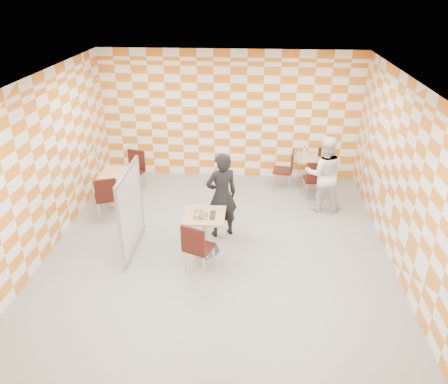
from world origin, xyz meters
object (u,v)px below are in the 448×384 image
Objects in this scene: chair_empty_far at (135,167)px; sport_bottle at (305,151)px; second_table at (311,167)px; man_white at (324,174)px; chair_second_side at (287,167)px; chair_main_front at (196,245)px; man_dark at (222,195)px; main_table at (205,227)px; empty_table at (119,183)px; partition at (131,210)px; chair_second_front at (315,177)px; chair_empty_near at (106,195)px; soda_bottle at (320,152)px.

chair_empty_far is 3.87m from sport_bottle.
man_white is at bearing -83.13° from second_table.
chair_second_side is 1.00× the size of chair_empty_far.
second_table is 4.10m from chair_main_front.
sport_bottle is at bearing -149.87° from man_dark.
man_dark is at bearing 32.39° from man_white.
man_dark reaches higher than sport_bottle.
chair_main_front is at bearing -122.29° from second_table.
empty_table is at bearing 140.19° from main_table.
partition reaches higher than main_table.
chair_second_front reaches higher than empty_table.
chair_second_front is 0.58× the size of man_white.
chair_empty_near is 2.37m from man_dark.
chair_empty_far is 4.02× the size of soda_bottle.
soda_bottle is at bearing 21.06° from second_table.
chair_second_front and chair_empty_far have the same top height.
soda_bottle reaches higher than chair_empty_near.
chair_main_front reaches higher than main_table.
partition is at bearing -1.70° from man_dark.
chair_empty_near is 0.58× the size of man_white.
chair_empty_near is at bearing 127.96° from partition.
chair_second_front is (4.14, 0.49, 0.04)m from empty_table.
man_white is at bearing 10.06° from chair_empty_near.
chair_empty_near is at bearing -95.78° from empty_table.
chair_empty_far is at bearing -64.48° from man_dark.
sport_bottle is (1.96, 2.96, 0.33)m from main_table.
chair_second_front is 4.05m from partition.
main_table is 1.00× the size of empty_table.
chair_empty_far is at bearing -171.78° from sport_bottle.
sport_bottle is (3.24, 2.98, 0.05)m from partition.
chair_empty_near is (-2.07, 1.00, 0.04)m from main_table.
chair_second_front and chair_second_side have the same top height.
chair_second_front is at bearing 6.72° from empty_table.
sport_bottle reaches higher than empty_table.
chair_second_side is (-0.56, 0.53, 0.00)m from chair_second_front.
sport_bottle is 0.34m from soda_bottle.
partition reaches higher than chair_main_front.
sport_bottle is at bearing 18.06° from empty_table.
main_table is at bearing 0.79° from partition.
man_white is (3.53, 1.79, 0.01)m from partition.
second_table is at bearing -80.97° from man_white.
partition is at bearing -52.04° from chair_empty_near.
man_dark is 1.02× the size of man_white.
sport_bottle reaches higher than chair_empty_near.
chair_second_front is 0.80m from soda_bottle.
soda_bottle reaches higher than chair_empty_far.
chair_second_front is at bearing -3.63° from chair_empty_far.
chair_second_side is at bearing 15.88° from empty_table.
sport_bottle is (-0.16, 0.14, 0.33)m from second_table.
soda_bottle is (0.33, -0.08, 0.01)m from sport_bottle.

